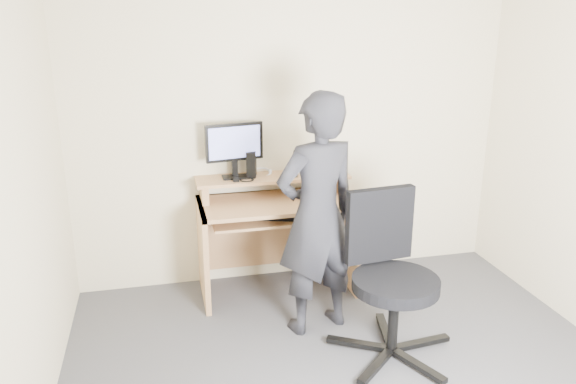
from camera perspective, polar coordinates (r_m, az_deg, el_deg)
name	(u,v)px	position (r m, az deg, el deg)	size (l,w,h in m)	color
back_wall	(293,128)	(4.50, 0.52, 6.49)	(3.50, 0.02, 2.50)	beige
desk	(275,222)	(4.44, -1.33, -3.10)	(1.20, 0.60, 0.91)	tan
monitor	(234,146)	(4.30, -5.46, 4.72)	(0.45, 0.13, 0.43)	black
external_drive	(251,164)	(4.37, -3.74, 2.88)	(0.07, 0.13, 0.20)	black
travel_mug	(298,164)	(4.42, 1.03, 2.90)	(0.08, 0.08, 0.17)	silver
smartphone	(293,174)	(4.42, 0.53, 1.80)	(0.07, 0.13, 0.01)	black
charger	(236,179)	(4.26, -5.30, 1.30)	(0.04, 0.04, 0.04)	black
headphones	(262,173)	(4.46, -2.71, 1.98)	(0.16, 0.16, 0.02)	silver
keyboard	(282,215)	(4.25, -0.61, -2.37)	(0.46, 0.18, 0.03)	black
mouse	(323,200)	(4.29, 3.55, -0.79)	(0.10, 0.06, 0.04)	black
office_chair	(390,270)	(3.65, 10.28, -7.85)	(0.81, 0.83, 1.04)	black
person	(317,216)	(3.76, 2.99, -2.41)	(0.61, 0.40, 1.67)	black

